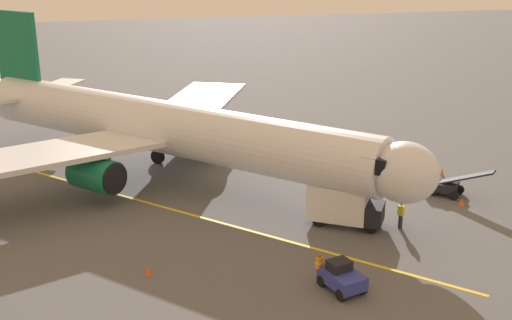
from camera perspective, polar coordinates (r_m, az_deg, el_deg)
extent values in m
plane|color=#565659|center=(49.77, -10.49, -1.05)|extent=(220.00, 220.00, 0.00)
cube|color=yellow|center=(42.21, -7.19, -4.50)|extent=(27.53, 29.35, 0.01)
cylinder|color=silver|center=(46.51, -8.33, 2.98)|extent=(26.03, 27.40, 3.80)
ellipsoid|color=silver|center=(37.62, 13.18, -1.09)|extent=(5.37, 5.39, 3.61)
cone|color=silver|center=(60.03, -21.89, 5.36)|extent=(4.55, 4.53, 3.42)
cube|color=black|center=(37.89, 11.26, 0.07)|extent=(3.45, 3.38, 0.90)
cube|color=silver|center=(55.31, -5.46, 4.95)|extent=(11.88, 17.66, 0.36)
cylinder|color=#146B47|center=(52.00, -4.89, 2.37)|extent=(4.00, 4.05, 2.30)
cylinder|color=black|center=(50.99, -3.33, 2.08)|extent=(1.67, 1.58, 2.10)
cube|color=silver|center=(43.73, -19.32, 0.28)|extent=(17.78, 11.00, 0.36)
cylinder|color=#146B47|center=(43.86, -14.13, -1.24)|extent=(4.00, 4.05, 2.30)
cylinder|color=black|center=(42.65, -12.51, -1.68)|extent=(1.67, 1.58, 2.10)
cube|color=#146B47|center=(56.96, -20.55, 8.78)|extent=(3.55, 3.75, 7.20)
cube|color=silver|center=(59.22, -17.57, 6.26)|extent=(5.19, 6.76, 0.24)
cylinder|color=slate|center=(40.11, 6.63, -3.07)|extent=(0.24, 0.24, 2.77)
cylinder|color=black|center=(40.64, 6.56, -4.88)|extent=(0.81, 0.82, 0.70)
cylinder|color=slate|center=(50.89, -8.87, 1.78)|extent=(0.24, 0.24, 2.77)
cylinder|color=black|center=(51.31, -8.79, 0.30)|extent=(1.08, 1.11, 1.10)
cylinder|color=slate|center=(47.33, -13.01, 0.23)|extent=(0.24, 0.24, 2.77)
cylinder|color=black|center=(47.77, -12.89, -1.35)|extent=(1.08, 1.11, 1.10)
cylinder|color=#23232D|center=(40.14, 12.80, -5.41)|extent=(0.26, 0.26, 0.88)
cube|color=#D8EA19|center=(39.85, 12.88, -4.44)|extent=(0.41, 0.45, 0.60)
cube|color=silver|center=(39.85, 12.88, -4.44)|extent=(0.43, 0.47, 0.10)
sphere|color=beige|center=(39.69, 12.92, -3.88)|extent=(0.22, 0.22, 0.22)
cylinder|color=#23232D|center=(33.30, 5.67, -10.24)|extent=(0.26, 0.26, 0.88)
cube|color=orange|center=(32.95, 5.71, -9.11)|extent=(0.45, 0.40, 0.60)
cube|color=silver|center=(32.95, 5.71, -9.11)|extent=(0.47, 0.42, 0.10)
sphere|color=brown|center=(32.76, 5.73, -8.46)|extent=(0.22, 0.22, 0.22)
cylinder|color=#23232D|center=(47.28, 15.16, -1.89)|extent=(0.26, 0.26, 0.88)
cube|color=orange|center=(47.04, 15.24, -1.04)|extent=(0.41, 0.29, 0.60)
cube|color=silver|center=(47.04, 15.24, -1.04)|extent=(0.43, 0.30, 0.10)
sphere|color=beige|center=(46.90, 15.28, -0.56)|extent=(0.22, 0.22, 0.22)
cube|color=black|center=(39.52, 10.08, -4.70)|extent=(2.46, 2.52, 1.20)
cube|color=black|center=(39.36, 11.11, -4.55)|extent=(1.05, 1.52, 0.70)
cube|color=silver|center=(39.61, 7.34, -3.71)|extent=(4.11, 3.63, 2.20)
cylinder|color=black|center=(40.32, 10.53, -5.18)|extent=(0.84, 0.66, 0.84)
cylinder|color=black|center=(39.14, 10.25, -5.91)|extent=(0.84, 0.66, 0.84)
cylinder|color=black|center=(40.81, 6.08, -4.65)|extent=(0.84, 0.66, 0.84)
cylinder|color=black|center=(39.64, 5.66, -5.36)|extent=(0.84, 0.66, 0.84)
cube|color=#2D3899|center=(32.73, 7.73, -10.46)|extent=(2.06, 2.62, 0.70)
cube|color=black|center=(32.65, 7.46, -9.32)|extent=(1.30, 1.16, 0.50)
cylinder|color=black|center=(32.71, 9.49, -11.27)|extent=(0.40, 0.64, 0.60)
cylinder|color=black|center=(32.00, 7.63, -11.89)|extent=(0.40, 0.64, 0.60)
cylinder|color=black|center=(33.80, 7.78, -10.14)|extent=(0.40, 0.64, 0.60)
cylinder|color=black|center=(33.11, 5.95, -10.71)|extent=(0.40, 0.64, 0.60)
cube|color=black|center=(46.28, 16.20, -2.19)|extent=(2.60, 2.63, 0.60)
cube|color=black|center=(45.60, 18.21, -1.50)|extent=(3.23, 3.35, 1.61)
cylinder|color=black|center=(46.70, 17.75, -2.55)|extent=(0.62, 0.64, 0.64)
cylinder|color=black|center=(45.52, 17.30, -3.06)|extent=(0.62, 0.64, 0.64)
cylinder|color=black|center=(47.05, 16.00, -2.22)|extent=(0.62, 0.64, 0.64)
cylinder|color=black|center=(45.88, 15.51, -2.71)|extent=(0.62, 0.64, 0.64)
cone|color=#F2590F|center=(50.11, 16.33, -1.03)|extent=(0.32, 0.32, 0.55)
cone|color=#F2590F|center=(47.33, 7.47, -1.57)|extent=(0.32, 0.32, 0.55)
cone|color=#F2590F|center=(44.70, 17.93, -3.59)|extent=(0.32, 0.32, 0.55)
cone|color=#F2590F|center=(34.43, -9.65, -9.71)|extent=(0.32, 0.32, 0.55)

